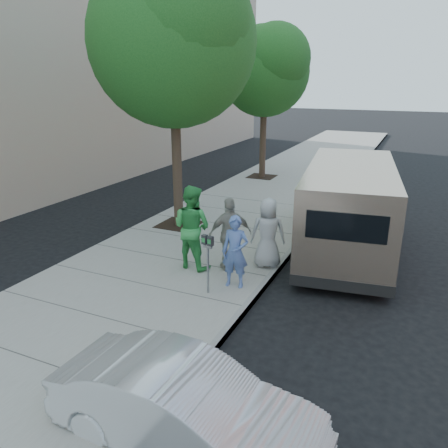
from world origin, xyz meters
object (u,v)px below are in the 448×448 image
Objects in this scene: parking_meter at (208,252)px; person_striped_polo at (230,234)px; tree_far at (266,67)px; van at (348,207)px; person_officer at (235,252)px; person_green_shirt at (192,227)px; tree_near at (174,35)px; sedan at (185,408)px; person_gray_shirt at (268,233)px.

person_striped_polo is at bearing 104.88° from parking_meter.
van is (4.93, -7.26, -3.65)m from tree_far.
person_green_shirt is (-1.33, 0.53, 0.20)m from person_officer.
tree_near is 9.79m from sedan.
parking_meter is 1.42m from person_green_shirt.
tree_near is 1.16× the size of tree_far.
sedan is 5.19m from person_striped_polo.
parking_meter is 4.56m from van.
sedan is (1.48, -3.61, -0.49)m from parking_meter.
tree_far is at bearing 97.75° from person_officer.
tree_near reaches higher than tree_far.
person_striped_polo is at bearing -74.79° from tree_far.
tree_far reaches higher than person_gray_shirt.
person_green_shirt is 1.80m from person_gray_shirt.
tree_near is at bearing -77.38° from person_striped_polo.
tree_far is at bearing 116.47° from van.
van is at bearing -143.84° from person_gray_shirt.
person_green_shirt is 0.91m from person_striped_polo.
person_officer is 0.80× the size of person_green_shirt.
tree_far is 3.86× the size of person_gray_shirt.
van reaches higher than person_gray_shirt.
van is at bearing 3.95° from tree_near.
person_gray_shirt is (1.62, 0.77, -0.16)m from person_green_shirt.
person_striped_polo is at bearing 14.95° from person_gray_shirt.
sedan is at bearing -74.05° from tree_far.
sedan is 2.11× the size of person_gray_shirt.
person_gray_shirt is (0.68, 1.83, -0.09)m from parking_meter.
person_officer is at bearing -124.67° from van.
sedan is (4.25, -14.89, -4.30)m from tree_far.
sedan is 4.30m from person_officer.
person_green_shirt is at bearing -20.14° from person_striped_polo.
person_officer is at bearing -44.75° from tree_near.
person_gray_shirt reaches higher than person_officer.
sedan is at bearing 125.60° from person_green_shirt.
person_striped_polo reaches higher than sedan.
tree_far is 3.26× the size of person_green_shirt.
tree_far is 9.50m from van.
person_striped_polo reaches higher than person_officer.
tree_near is 6.41m from person_officer.
person_green_shirt reaches higher than person_striped_polo.
person_green_shirt reaches higher than parking_meter.
tree_far is 10.78m from person_gray_shirt.
person_gray_shirt is at bearing 68.82° from person_officer.
tree_far is 3.74× the size of person_striped_polo.
person_gray_shirt is at bearing 178.26° from person_striped_polo.
person_striped_polo is at bearing -155.48° from person_green_shirt.
parking_meter is 0.36× the size of sedan.
person_striped_polo is (-2.23, -2.70, -0.22)m from van.
parking_meter is 0.67m from person_officer.
person_green_shirt is at bearing -54.81° from tree_near.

